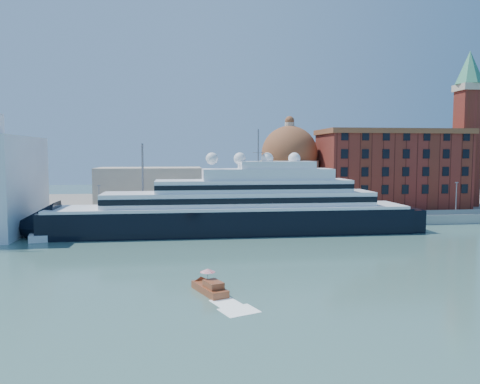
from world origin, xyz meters
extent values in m
plane|color=#39635E|center=(0.00, 0.00, 0.00)|extent=(400.00, 400.00, 0.00)
cube|color=gray|center=(0.00, 34.00, 1.25)|extent=(180.00, 10.00, 2.50)
cube|color=slate|center=(0.00, 75.00, 1.00)|extent=(260.00, 72.00, 2.00)
cube|color=slate|center=(0.00, 29.50, 3.10)|extent=(180.00, 0.10, 1.20)
cube|color=black|center=(0.25, 23.00, 2.31)|extent=(81.75, 12.58, 6.81)
cone|color=black|center=(-42.72, 23.00, 2.31)|extent=(10.48, 12.58, 12.58)
cube|color=black|center=(41.12, 23.00, 2.10)|extent=(6.29, 11.53, 6.29)
cube|color=white|center=(0.25, 23.00, 5.97)|extent=(79.65, 12.79, 0.63)
cube|color=white|center=(2.35, 23.00, 7.86)|extent=(60.79, 10.48, 3.14)
cube|color=black|center=(2.35, 17.76, 7.86)|extent=(60.79, 0.15, 1.26)
cube|color=white|center=(5.49, 23.00, 10.79)|extent=(44.02, 9.43, 2.72)
cube|color=white|center=(8.63, 23.00, 13.41)|extent=(29.34, 8.38, 2.52)
cube|color=white|center=(10.73, 23.00, 15.51)|extent=(16.77, 7.34, 1.68)
cylinder|color=slate|center=(6.54, 23.00, 19.91)|extent=(0.31, 0.31, 7.34)
sphere|color=white|center=(-3.94, 23.00, 16.98)|extent=(2.72, 2.72, 2.72)
sphere|color=white|center=(2.35, 23.00, 16.98)|extent=(2.72, 2.72, 2.72)
sphere|color=white|center=(8.63, 23.00, 16.98)|extent=(2.72, 2.72, 2.72)
sphere|color=white|center=(14.92, 23.00, 16.98)|extent=(2.72, 2.72, 2.72)
cube|color=white|center=(-36.03, 19.28, 0.61)|extent=(12.90, 6.82, 1.64)
cube|color=white|center=(-34.04, 19.75, 1.95)|extent=(4.58, 3.44, 1.23)
cube|color=brown|center=(-7.33, -22.02, 0.40)|extent=(4.64, 7.20, 1.14)
cube|color=brown|center=(-6.91, -23.08, 1.37)|extent=(2.75, 3.32, 0.91)
cylinder|color=slate|center=(-7.54, -21.49, 1.82)|extent=(0.07, 0.07, 1.82)
cone|color=red|center=(-7.54, -21.49, 2.85)|extent=(2.05, 2.05, 0.46)
cube|color=maroon|center=(52.00, 52.00, 13.00)|extent=(42.00, 18.00, 22.00)
cube|color=brown|center=(52.00, 52.00, 24.50)|extent=(43.00, 19.00, 1.50)
cube|color=maroon|center=(76.00, 52.00, 19.50)|extent=(6.00, 6.00, 35.00)
cube|color=beige|center=(76.00, 52.00, 38.00)|extent=(7.00, 7.00, 2.00)
cone|color=#3E8967|center=(76.00, 52.00, 44.00)|extent=(8.40, 8.40, 10.00)
cylinder|color=beige|center=(22.00, 58.00, 9.00)|extent=(18.00, 18.00, 14.00)
sphere|color=brown|center=(22.00, 58.00, 18.00)|extent=(17.00, 17.00, 17.00)
cylinder|color=beige|center=(22.00, 58.00, 26.00)|extent=(3.00, 3.00, 3.00)
cube|color=beige|center=(8.00, 56.00, 7.00)|extent=(18.00, 14.00, 10.00)
cube|color=beige|center=(-20.00, 58.00, 8.00)|extent=(30.00, 16.00, 12.00)
cylinder|color=slate|center=(-30.00, 31.00, 6.50)|extent=(0.24, 0.24, 8.00)
cube|color=slate|center=(-30.00, 31.00, 10.60)|extent=(0.80, 0.30, 0.25)
cylinder|color=slate|center=(0.00, 31.00, 6.50)|extent=(0.24, 0.24, 8.00)
cube|color=slate|center=(0.00, 31.00, 10.60)|extent=(0.80, 0.30, 0.25)
cylinder|color=slate|center=(30.00, 31.00, 6.50)|extent=(0.24, 0.24, 8.00)
cube|color=slate|center=(30.00, 31.00, 10.60)|extent=(0.80, 0.30, 0.25)
cylinder|color=slate|center=(60.00, 31.00, 6.50)|extent=(0.24, 0.24, 8.00)
cube|color=slate|center=(60.00, 31.00, 10.60)|extent=(0.80, 0.30, 0.25)
cylinder|color=slate|center=(-20.00, 33.00, 11.50)|extent=(0.50, 0.50, 18.00)
camera|label=1|loc=(-10.94, -81.61, 18.10)|focal=35.00mm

